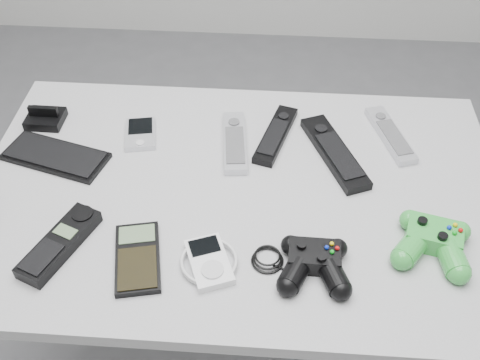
# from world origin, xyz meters

# --- Properties ---
(floor) EXTENTS (3.50, 3.50, 0.00)m
(floor) POSITION_xyz_m (0.00, 0.00, 0.00)
(floor) COLOR #5F5E63
(floor) RESTS_ON ground
(desk) EXTENTS (1.07, 0.69, 0.72)m
(desk) POSITION_xyz_m (0.04, -0.09, 0.66)
(desk) COLOR #ABABAD
(desk) RESTS_ON floor
(pda_keyboard) EXTENTS (0.24, 0.15, 0.01)m
(pda_keyboard) POSITION_xyz_m (-0.36, -0.03, 0.72)
(pda_keyboard) COLOR black
(pda_keyboard) RESTS_ON desk
(dock_bracket) EXTENTS (0.08, 0.07, 0.04)m
(dock_bracket) POSITION_xyz_m (-0.42, 0.09, 0.74)
(dock_bracket) COLOR black
(dock_bracket) RESTS_ON desk
(pda) EXTENTS (0.08, 0.11, 0.02)m
(pda) POSITION_xyz_m (-0.19, 0.06, 0.73)
(pda) COLOR silver
(pda) RESTS_ON desk
(remote_silver_a) EXTENTS (0.07, 0.20, 0.02)m
(remote_silver_a) POSITION_xyz_m (0.02, 0.04, 0.73)
(remote_silver_a) COLOR silver
(remote_silver_a) RESTS_ON desk
(remote_black_a) EXTENTS (0.10, 0.20, 0.02)m
(remote_black_a) POSITION_xyz_m (0.11, 0.07, 0.73)
(remote_black_a) COLOR black
(remote_black_a) RESTS_ON desk
(remote_black_b) EXTENTS (0.14, 0.24, 0.02)m
(remote_black_b) POSITION_xyz_m (0.23, 0.02, 0.73)
(remote_black_b) COLOR black
(remote_black_b) RESTS_ON desk
(remote_silver_b) EXTENTS (0.10, 0.19, 0.02)m
(remote_silver_b) POSITION_xyz_m (0.36, 0.09, 0.73)
(remote_silver_b) COLOR #B6B6BD
(remote_silver_b) RESTS_ON desk
(cordless_handset) EXTENTS (0.12, 0.19, 0.03)m
(cordless_handset) POSITION_xyz_m (-0.28, -0.27, 0.73)
(cordless_handset) COLOR black
(cordless_handset) RESTS_ON desk
(calculator) EXTENTS (0.11, 0.17, 0.02)m
(calculator) POSITION_xyz_m (-0.13, -0.28, 0.73)
(calculator) COLOR black
(calculator) RESTS_ON desk
(mp3_player) EXTENTS (0.14, 0.14, 0.02)m
(mp3_player) POSITION_xyz_m (-0.00, -0.28, 0.73)
(mp3_player) COLOR white
(mp3_player) RESTS_ON desk
(controller_black) EXTENTS (0.22, 0.14, 0.04)m
(controller_black) POSITION_xyz_m (0.18, -0.28, 0.74)
(controller_black) COLOR black
(controller_black) RESTS_ON desk
(controller_green) EXTENTS (0.17, 0.18, 0.05)m
(controller_green) POSITION_xyz_m (0.40, -0.22, 0.74)
(controller_green) COLOR green
(controller_green) RESTS_ON desk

